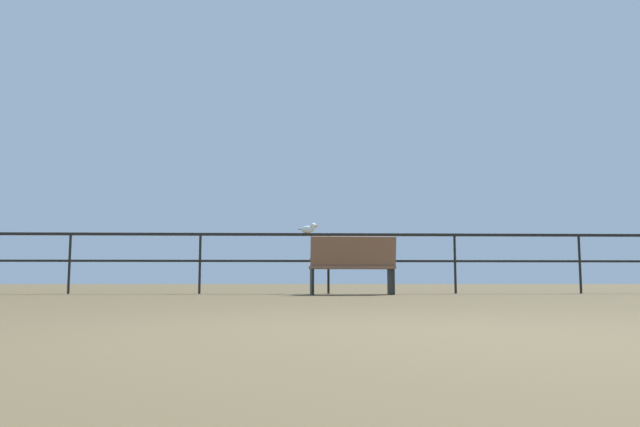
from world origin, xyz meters
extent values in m
plane|color=brown|center=(0.00, 0.00, 0.00)|extent=(60.00, 60.00, 0.00)
cube|color=black|center=(0.00, 8.08, 1.06)|extent=(18.47, 0.05, 0.05)
cube|color=black|center=(0.00, 8.08, 0.59)|extent=(18.47, 0.04, 0.04)
cylinder|color=black|center=(-4.62, 8.08, 0.53)|extent=(0.04, 0.04, 1.06)
cylinder|color=black|center=(-2.31, 8.08, 0.53)|extent=(0.04, 0.04, 1.06)
cylinder|color=black|center=(0.00, 8.08, 0.53)|extent=(0.04, 0.04, 1.06)
cylinder|color=black|center=(2.31, 8.08, 0.53)|extent=(0.04, 0.04, 1.06)
cylinder|color=black|center=(4.62, 8.08, 0.53)|extent=(0.04, 0.04, 1.06)
cube|color=brown|center=(0.36, 7.38, 0.46)|extent=(1.45, 0.57, 0.05)
cube|color=brown|center=(0.37, 7.15, 0.71)|extent=(1.43, 0.20, 0.51)
cube|color=black|center=(1.03, 7.42, 0.23)|extent=(0.06, 0.46, 0.46)
cube|color=black|center=(1.02, 7.62, 0.60)|extent=(0.05, 0.36, 0.04)
cube|color=black|center=(-0.31, 7.35, 0.23)|extent=(0.06, 0.46, 0.46)
cube|color=black|center=(-0.32, 7.56, 0.60)|extent=(0.05, 0.36, 0.04)
ellipsoid|color=white|center=(-0.38, 8.08, 1.16)|extent=(0.28, 0.23, 0.13)
ellipsoid|color=gray|center=(-0.38, 8.08, 1.18)|extent=(0.25, 0.19, 0.05)
sphere|color=white|center=(-0.28, 8.04, 1.22)|extent=(0.11, 0.11, 0.11)
cone|color=gold|center=(-0.21, 8.01, 1.22)|extent=(0.06, 0.06, 0.04)
cube|color=gray|center=(-0.50, 8.14, 1.16)|extent=(0.10, 0.09, 0.02)
camera|label=1|loc=(-0.54, -2.89, 0.26)|focal=34.09mm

